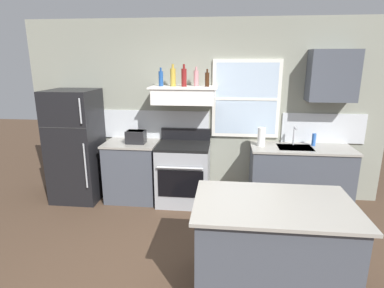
{
  "coord_description": "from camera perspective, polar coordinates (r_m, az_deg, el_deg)",
  "views": [
    {
      "loc": [
        0.36,
        -2.54,
        2.12
      ],
      "look_at": [
        -0.05,
        1.2,
        1.1
      ],
      "focal_mm": 29.36,
      "sensor_mm": 36.0,
      "label": 1
    }
  ],
  "objects": [
    {
      "name": "upper_cabinet_right",
      "position": [
        4.81,
        24.16,
        11.24
      ],
      "size": [
        0.64,
        0.32,
        0.7
      ],
      "color": "#474C56"
    },
    {
      "name": "bottle_rose_pink",
      "position": [
        4.58,
        0.75,
        11.9
      ],
      "size": [
        0.07,
        0.07,
        0.27
      ],
      "color": "#C67F84",
      "rests_on": "range_hood_shelf"
    },
    {
      "name": "stove_range",
      "position": [
        4.75,
        -1.54,
        -5.27
      ],
      "size": [
        0.76,
        0.69,
        1.09
      ],
      "color": "#9EA0A5",
      "rests_on": "ground_plane"
    },
    {
      "name": "bottle_red_label_wine",
      "position": [
        4.52,
        -1.47,
        12.04
      ],
      "size": [
        0.07,
        0.07,
        0.31
      ],
      "color": "maroon",
      "rests_on": "range_hood_shelf"
    },
    {
      "name": "bottle_brown_stout",
      "position": [
        4.52,
        2.77,
        11.67
      ],
      "size": [
        0.06,
        0.06,
        0.24
      ],
      "color": "#381E0F",
      "rests_on": "range_hood_shelf"
    },
    {
      "name": "counter_right_with_sink",
      "position": [
        4.87,
        18.88,
        -5.68
      ],
      "size": [
        1.43,
        0.63,
        0.91
      ],
      "color": "#474C56",
      "rests_on": "ground_plane"
    },
    {
      "name": "bottle_blue_liqueur",
      "position": [
        4.61,
        -5.66,
        11.78
      ],
      "size": [
        0.07,
        0.07,
        0.26
      ],
      "color": "#1E478C",
      "rests_on": "range_hood_shelf"
    },
    {
      "name": "range_hood_shelf",
      "position": [
        4.57,
        -1.47,
        8.92
      ],
      "size": [
        0.96,
        0.52,
        0.24
      ],
      "color": "white"
    },
    {
      "name": "back_wall",
      "position": [
        4.84,
        2.29,
        6.02
      ],
      "size": [
        5.4,
        0.11,
        2.7
      ],
      "color": "gray",
      "rests_on": "ground_plane"
    },
    {
      "name": "paper_towel_roll",
      "position": [
        4.6,
        12.49,
        1.27
      ],
      "size": [
        0.11,
        0.11,
        0.27
      ],
      "primitive_type": "cylinder",
      "color": "white",
      "rests_on": "counter_right_with_sink"
    },
    {
      "name": "dish_soap_bottle",
      "position": [
        4.85,
        21.25,
        0.75
      ],
      "size": [
        0.06,
        0.06,
        0.18
      ],
      "primitive_type": "cylinder",
      "color": "blue",
      "rests_on": "counter_right_with_sink"
    },
    {
      "name": "sink_faucet",
      "position": [
        4.76,
        18.1,
        1.83
      ],
      "size": [
        0.03,
        0.17,
        0.28
      ],
      "color": "silver",
      "rests_on": "counter_right_with_sink"
    },
    {
      "name": "toaster",
      "position": [
        4.73,
        -10.14,
        1.32
      ],
      "size": [
        0.3,
        0.2,
        0.19
      ],
      "color": "black",
      "rests_on": "counter_left_of_stove"
    },
    {
      "name": "refrigerator",
      "position": [
        5.09,
        -20.33,
        -0.31
      ],
      "size": [
        0.7,
        0.72,
        1.69
      ],
      "color": "black",
      "rests_on": "ground_plane"
    },
    {
      "name": "kitchen_island",
      "position": [
        3.09,
        14.15,
        -17.85
      ],
      "size": [
        1.4,
        0.9,
        0.91
      ],
      "color": "#474C56",
      "rests_on": "ground_plane"
    },
    {
      "name": "bottle_champagne_gold_foil",
      "position": [
        4.57,
        -3.48,
        12.06
      ],
      "size": [
        0.08,
        0.08,
        0.31
      ],
      "color": "#B29333",
      "rests_on": "range_hood_shelf"
    },
    {
      "name": "counter_left_of_stove",
      "position": [
        4.95,
        -10.73,
        -4.77
      ],
      "size": [
        0.79,
        0.63,
        0.91
      ],
      "color": "#474C56",
      "rests_on": "ground_plane"
    },
    {
      "name": "ground_plane",
      "position": [
        3.33,
        -1.53,
        -24.39
      ],
      "size": [
        16.0,
        16.0,
        0.0
      ],
      "primitive_type": "plane",
      "color": "#4C3828"
    }
  ]
}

